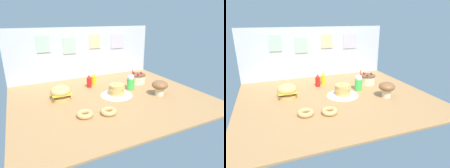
# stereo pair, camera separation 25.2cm
# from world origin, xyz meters

# --- Properties ---
(ground_plane) EXTENTS (2.39, 2.00, 0.02)m
(ground_plane) POSITION_xyz_m (0.00, 0.00, -0.01)
(ground_plane) COLOR #B27F4C
(back_wall) EXTENTS (2.39, 0.04, 0.83)m
(back_wall) POSITION_xyz_m (0.00, 0.99, 0.42)
(back_wall) COLOR silver
(back_wall) RESTS_ON ground_plane
(doily_mat) EXTENTS (0.41, 0.41, 0.00)m
(doily_mat) POSITION_xyz_m (0.10, 0.01, 0.00)
(doily_mat) COLOR white
(doily_mat) RESTS_ON ground_plane
(burger) EXTENTS (0.25, 0.25, 0.18)m
(burger) POSITION_xyz_m (-0.59, 0.20, 0.09)
(burger) COLOR #DBA859
(burger) RESTS_ON ground_plane
(pancake_stack) EXTENTS (0.32, 0.32, 0.16)m
(pancake_stack) POSITION_xyz_m (0.10, 0.01, 0.07)
(pancake_stack) COLOR white
(pancake_stack) RESTS_ON doily_mat
(layer_cake) EXTENTS (0.24, 0.24, 0.17)m
(layer_cake) POSITION_xyz_m (0.63, 0.32, 0.07)
(layer_cake) COLOR beige
(layer_cake) RESTS_ON ground_plane
(ketchup_bottle) EXTENTS (0.07, 0.07, 0.19)m
(ketchup_bottle) POSITION_xyz_m (-0.11, 0.47, 0.09)
(ketchup_bottle) COLOR red
(ketchup_bottle) RESTS_ON ground_plane
(mustard_bottle) EXTENTS (0.07, 0.07, 0.19)m
(mustard_bottle) POSITION_xyz_m (-0.02, 0.53, 0.09)
(mustard_bottle) COLOR yellow
(mustard_bottle) RESTS_ON ground_plane
(cream_soda_cup) EXTENTS (0.10, 0.10, 0.28)m
(cream_soda_cup) POSITION_xyz_m (0.38, 0.12, 0.11)
(cream_soda_cup) COLOR green
(cream_soda_cup) RESTS_ON ground_plane
(donut_pink_glaze) EXTENTS (0.18, 0.18, 0.05)m
(donut_pink_glaze) POSITION_xyz_m (-0.47, -0.36, 0.03)
(donut_pink_glaze) COLOR tan
(donut_pink_glaze) RESTS_ON ground_plane
(donut_chocolate) EXTENTS (0.18, 0.18, 0.05)m
(donut_chocolate) POSITION_xyz_m (-0.22, -0.42, 0.03)
(donut_chocolate) COLOR tan
(donut_chocolate) RESTS_ON ground_plane
(mushroom_stool) EXTENTS (0.21, 0.21, 0.20)m
(mushroom_stool) POSITION_xyz_m (0.60, -0.23, 0.12)
(mushroom_stool) COLOR beige
(mushroom_stool) RESTS_ON ground_plane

